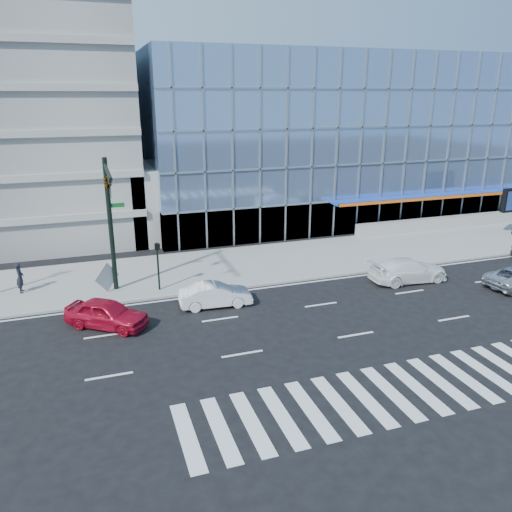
# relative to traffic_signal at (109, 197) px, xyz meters

# --- Properties ---
(ground) EXTENTS (160.00, 160.00, 0.00)m
(ground) POSITION_rel_traffic_signal_xyz_m (11.00, -4.57, -6.16)
(ground) COLOR black
(ground) RESTS_ON ground
(sidewalk) EXTENTS (120.00, 8.00, 0.15)m
(sidewalk) POSITION_rel_traffic_signal_xyz_m (11.00, 3.43, -6.09)
(sidewalk) COLOR gray
(sidewalk) RESTS_ON ground
(theatre_building) EXTENTS (42.00, 26.00, 15.00)m
(theatre_building) POSITION_rel_traffic_signal_xyz_m (25.00, 21.43, 1.34)
(theatre_building) COLOR #6E8DB8
(theatre_building) RESTS_ON ground
(ramp_block) EXTENTS (6.00, 8.00, 6.00)m
(ramp_block) POSITION_rel_traffic_signal_xyz_m (5.00, 13.43, -3.16)
(ramp_block) COLOR gray
(ramp_block) RESTS_ON ground
(retaining_wall) EXTENTS (30.00, 0.80, 1.00)m
(retaining_wall) POSITION_rel_traffic_signal_xyz_m (35.00, 7.03, -5.51)
(retaining_wall) COLOR gray
(retaining_wall) RESTS_ON sidewalk
(traffic_signal) EXTENTS (1.14, 5.74, 8.00)m
(traffic_signal) POSITION_rel_traffic_signal_xyz_m (0.00, 0.00, 0.00)
(traffic_signal) COLOR black
(traffic_signal) RESTS_ON sidewalk
(ped_signal_post) EXTENTS (0.30, 0.33, 3.00)m
(ped_signal_post) POSITION_rel_traffic_signal_xyz_m (2.50, 0.37, -4.02)
(ped_signal_post) COLOR black
(ped_signal_post) RESTS_ON sidewalk
(white_suv) EXTENTS (5.26, 2.28, 1.51)m
(white_suv) POSITION_rel_traffic_signal_xyz_m (17.99, -2.93, -5.41)
(white_suv) COLOR white
(white_suv) RESTS_ON ground
(white_sedan) EXTENTS (4.21, 1.74, 1.36)m
(white_sedan) POSITION_rel_traffic_signal_xyz_m (5.21, -2.77, -5.49)
(white_sedan) COLOR white
(white_sedan) RESTS_ON ground
(red_sedan) EXTENTS (4.57, 3.98, 1.49)m
(red_sedan) POSITION_rel_traffic_signal_xyz_m (-0.79, -3.56, -5.42)
(red_sedan) COLOR #AD0D26
(red_sedan) RESTS_ON ground
(pedestrian) EXTENTS (0.45, 0.68, 1.86)m
(pedestrian) POSITION_rel_traffic_signal_xyz_m (-5.44, 2.69, -5.09)
(pedestrian) COLOR black
(pedestrian) RESTS_ON sidewalk
(tilted_panel) EXTENTS (1.49, 1.16, 1.83)m
(tilted_panel) POSITION_rel_traffic_signal_xyz_m (-0.50, 1.14, -5.10)
(tilted_panel) COLOR #9F9F9F
(tilted_panel) RESTS_ON sidewalk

